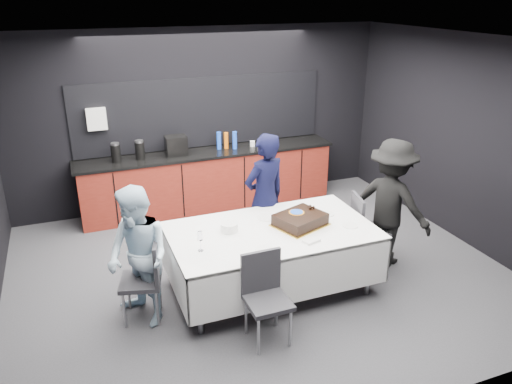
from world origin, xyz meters
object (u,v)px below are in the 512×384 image
plate_stack (229,227)px  person_right (390,203)px  chair_left (148,274)px  person_left (138,257)px  person_center (265,198)px  party_table (272,240)px  chair_right (365,224)px  champagne_flute (200,237)px  cake_assembly (300,220)px  chair_near (265,291)px

plate_stack → person_right: size_ratio=0.12×
chair_left → person_left: bearing=-167.4°
plate_stack → person_center: size_ratio=0.12×
chair_left → person_center: person_center is taller
party_table → chair_right: size_ratio=2.51×
champagne_flute → chair_left: (-0.55, 0.15, -0.40)m
person_left → person_right: person_right is taller
party_table → chair_left: size_ratio=2.51×
cake_assembly → chair_near: (-0.75, -0.76, -0.32)m
chair_left → person_right: (3.07, 0.10, 0.29)m
chair_left → person_left: 0.24m
party_table → chair_right: 1.36m
cake_assembly → person_right: (1.29, 0.08, -0.03)m
person_center → person_left: bearing=7.3°
chair_right → person_center: bearing=153.1°
person_left → cake_assembly: bearing=65.5°
plate_stack → champagne_flute: size_ratio=0.88×
party_table → plate_stack: size_ratio=11.79×
plate_stack → chair_near: chair_near is taller
champagne_flute → person_right: person_right is taller
party_table → plate_stack: plate_stack is taller
person_right → person_left: bearing=62.3°
cake_assembly → chair_right: cake_assembly is taller
person_left → chair_right: bearing=68.5°
cake_assembly → plate_stack: size_ratio=3.52×
plate_stack → person_left: bearing=-169.5°
chair_right → person_right: bearing=-18.4°
champagne_flute → person_center: size_ratio=0.13×
person_center → plate_stack: bearing=24.2°
plate_stack → person_center: 0.90m
person_center → chair_near: bearing=50.6°
chair_right → person_right: size_ratio=0.56×
plate_stack → person_right: (2.10, -0.07, -0.01)m
cake_assembly → person_left: bearing=-178.7°
party_table → person_left: size_ratio=1.53×
chair_near → person_left: person_left is taller
cake_assembly → chair_left: cake_assembly is taller
person_left → chair_near: bearing=31.4°
person_center → person_right: 1.58m
champagne_flute → chair_left: 0.69m
chair_left → plate_stack: bearing=10.3°
chair_near → person_left: (-1.11, 0.72, 0.23)m
cake_assembly → person_center: (-0.14, 0.75, -0.00)m
party_table → person_center: 0.79m
cake_assembly → party_table: bearing=177.7°
chair_right → person_right: (0.29, -0.10, 0.29)m
champagne_flute → chair_near: champagne_flute is taller
champagne_flute → chair_left: champagne_flute is taller
party_table → cake_assembly: cake_assembly is taller
person_center → person_right: (1.43, -0.67, -0.02)m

